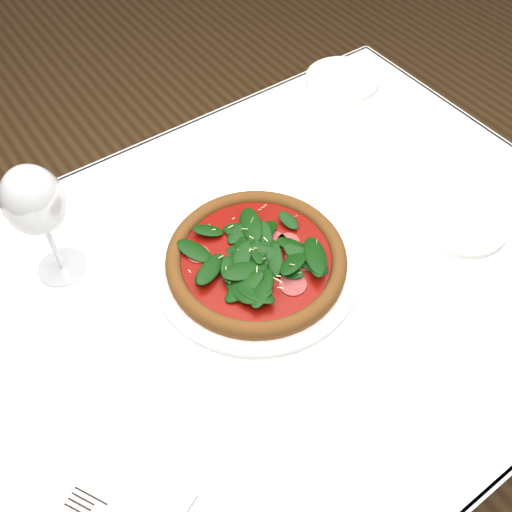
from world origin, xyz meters
TOP-DOWN VIEW (x-y plane):
  - ground at (0.00, 0.00)m, footprint 6.00×6.00m
  - dining_table at (0.00, 0.00)m, footprint 1.21×0.81m
  - plate at (0.04, 0.04)m, footprint 0.32×0.32m
  - pizza at (0.04, 0.04)m, footprint 0.32×0.32m
  - wine_glass at (-0.21, 0.21)m, footprint 0.09×0.09m
  - saucer_near at (0.37, -0.08)m, footprint 0.15×0.15m
  - saucer_far at (0.47, 0.33)m, footprint 0.15×0.15m

SIDE VIEW (x-z plane):
  - ground at x=0.00m, z-range 0.00..0.00m
  - dining_table at x=0.00m, z-range 0.27..1.02m
  - saucer_far at x=0.47m, z-range 0.75..0.76m
  - saucer_near at x=0.37m, z-range 0.75..0.76m
  - plate at x=0.04m, z-range 0.75..0.76m
  - pizza at x=0.04m, z-range 0.76..0.79m
  - wine_glass at x=-0.21m, z-range 0.79..1.00m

